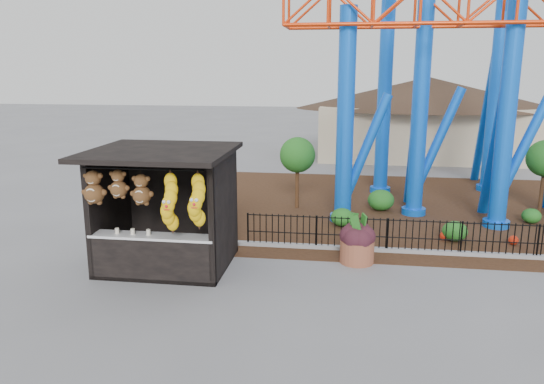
# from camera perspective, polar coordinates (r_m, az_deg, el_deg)

# --- Properties ---
(ground) EXTENTS (120.00, 120.00, 0.00)m
(ground) POSITION_cam_1_polar(r_m,az_deg,el_deg) (12.72, 0.25, -10.40)
(ground) COLOR slate
(ground) RESTS_ON ground
(mulch_bed) EXTENTS (18.00, 12.00, 0.02)m
(mulch_bed) POSITION_cam_1_polar(r_m,az_deg,el_deg) (20.33, 14.70, -1.71)
(mulch_bed) COLOR #331E11
(mulch_bed) RESTS_ON ground
(curb) EXTENTS (18.00, 0.18, 0.12)m
(curb) POSITION_cam_1_polar(r_m,az_deg,el_deg) (15.57, 16.68, -6.23)
(curb) COLOR gray
(curb) RESTS_ON ground
(prize_booth) EXTENTS (3.50, 3.40, 3.12)m
(prize_booth) POSITION_cam_1_polar(r_m,az_deg,el_deg) (13.74, -11.71, -2.09)
(prize_booth) COLOR black
(prize_booth) RESTS_ON ground
(picket_fence) EXTENTS (12.20, 0.06, 1.00)m
(picket_fence) POSITION_cam_1_polar(r_m,az_deg,el_deg) (15.60, 20.06, -4.74)
(picket_fence) COLOR black
(picket_fence) RESTS_ON ground
(roller_coaster) EXTENTS (11.00, 6.37, 10.82)m
(roller_coaster) POSITION_cam_1_polar(r_m,az_deg,el_deg) (20.12, 19.03, 16.37)
(roller_coaster) COLOR blue
(roller_coaster) RESTS_ON ground
(terracotta_planter) EXTENTS (1.08, 1.08, 0.61)m
(terracotta_planter) POSITION_cam_1_polar(r_m,az_deg,el_deg) (14.44, 9.12, -6.33)
(terracotta_planter) COLOR brown
(terracotta_planter) RESTS_ON ground
(planter_foliage) EXTENTS (0.70, 0.70, 0.64)m
(planter_foliage) POSITION_cam_1_polar(r_m,az_deg,el_deg) (14.24, 9.21, -3.95)
(planter_foliage) COLOR #31131B
(planter_foliage) RESTS_ON terracotta_planter
(potted_plant) EXTENTS (0.91, 0.81, 0.94)m
(potted_plant) POSITION_cam_1_polar(r_m,az_deg,el_deg) (14.70, 9.07, -5.29)
(potted_plant) COLOR #245619
(potted_plant) RESTS_ON ground
(landscaping) EXTENTS (7.63, 4.12, 0.76)m
(landscaping) POSITION_cam_1_polar(r_m,az_deg,el_deg) (18.44, 15.30, -2.25)
(landscaping) COLOR #1E5A1A
(landscaping) RESTS_ON mulch_bed
(pavilion) EXTENTS (15.00, 15.00, 4.80)m
(pavilion) POSITION_cam_1_polar(r_m,az_deg,el_deg) (31.91, 16.32, 9.05)
(pavilion) COLOR #BFAD8C
(pavilion) RESTS_ON ground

